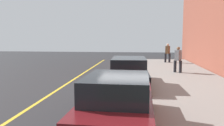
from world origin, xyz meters
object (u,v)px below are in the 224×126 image
at_px(parked_car_black, 129,73).
at_px(pedestrian_brown_coat, 168,52).
at_px(parked_car_maroon, 118,103).
at_px(pedestrian_grey_coat, 178,59).

xyz_separation_m(parked_car_black, pedestrian_brown_coat, (10.76, -3.20, 0.34)).
relative_size(parked_car_maroon, pedestrian_grey_coat, 2.42).
bearing_deg(pedestrian_brown_coat, parked_car_black, 163.43).
height_order(parked_car_maroon, parked_car_black, same).
distance_m(parked_car_maroon, parked_car_black, 5.28).
bearing_deg(pedestrian_grey_coat, parked_car_maroon, 161.89).
height_order(parked_car_black, pedestrian_brown_coat, pedestrian_brown_coat).
bearing_deg(pedestrian_brown_coat, pedestrian_grey_coat, 179.06).
bearing_deg(pedestrian_grey_coat, pedestrian_brown_coat, -0.94).
bearing_deg(parked_car_maroon, pedestrian_brown_coat, -11.53).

